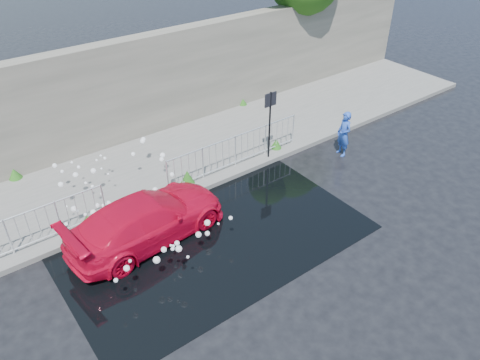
% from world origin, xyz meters
% --- Properties ---
extents(ground, '(90.00, 90.00, 0.00)m').
position_xyz_m(ground, '(0.00, 0.00, 0.00)').
color(ground, black).
rests_on(ground, ground).
extents(pavement, '(30.00, 4.00, 0.15)m').
position_xyz_m(pavement, '(0.00, 5.00, 0.07)').
color(pavement, '#605F5B').
rests_on(pavement, ground).
extents(curb, '(30.00, 0.25, 0.16)m').
position_xyz_m(curb, '(0.00, 3.00, 0.08)').
color(curb, '#605F5B').
rests_on(curb, ground).
extents(retaining_wall, '(30.00, 0.60, 3.50)m').
position_xyz_m(retaining_wall, '(0.00, 7.20, 1.90)').
color(retaining_wall, '#59554B').
rests_on(retaining_wall, pavement).
extents(puddle, '(8.00, 5.00, 0.01)m').
position_xyz_m(puddle, '(0.50, 1.00, 0.01)').
color(puddle, black).
rests_on(puddle, ground).
extents(sign_post, '(0.45, 0.06, 2.50)m').
position_xyz_m(sign_post, '(4.20, 3.10, 1.72)').
color(sign_post, black).
rests_on(sign_post, ground).
extents(railing_left, '(5.05, 0.05, 1.10)m').
position_xyz_m(railing_left, '(-4.00, 3.35, 0.74)').
color(railing_left, silver).
rests_on(railing_left, pavement).
extents(railing_right, '(5.05, 0.05, 1.10)m').
position_xyz_m(railing_right, '(3.00, 3.35, 0.74)').
color(railing_right, silver).
rests_on(railing_right, pavement).
extents(weeds, '(12.17, 3.93, 0.45)m').
position_xyz_m(weeds, '(-0.27, 4.37, 0.33)').
color(weeds, '#144D15').
rests_on(weeds, pavement).
extents(water_spray, '(3.64, 5.45, 0.98)m').
position_xyz_m(water_spray, '(-0.91, 2.91, 0.72)').
color(water_spray, white).
rests_on(water_spray, ground).
extents(red_car, '(4.56, 2.23, 1.28)m').
position_xyz_m(red_car, '(-0.89, 2.00, 0.64)').
color(red_car, red).
rests_on(red_car, ground).
extents(person, '(0.49, 0.65, 1.59)m').
position_xyz_m(person, '(6.50, 1.91, 0.80)').
color(person, blue).
rests_on(person, ground).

